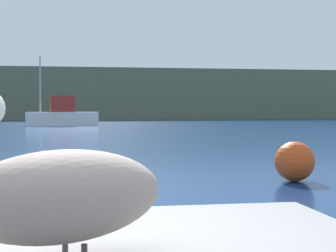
# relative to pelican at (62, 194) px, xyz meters

# --- Properties ---
(hillside_backdrop) EXTENTS (140.00, 11.42, 6.56)m
(hillside_backdrop) POSITION_rel_pelican_xyz_m (0.06, 70.95, 2.29)
(hillside_backdrop) COLOR #5B664C
(hillside_backdrop) RESTS_ON ground
(pelican) EXTENTS (1.36, 1.00, 0.84)m
(pelican) POSITION_rel_pelican_xyz_m (0.00, 0.00, 0.00)
(pelican) COLOR gray
(pelican) RESTS_ON pier_dock
(fishing_boat_white) EXTENTS (5.87, 2.21, 5.60)m
(fishing_boat_white) POSITION_rel_pelican_xyz_m (-0.97, 42.28, -0.13)
(fishing_boat_white) COLOR white
(fishing_boat_white) RESTS_ON ground
(mooring_buoy) EXTENTS (0.77, 0.77, 0.77)m
(mooring_buoy) POSITION_rel_pelican_xyz_m (4.22, 7.18, -0.60)
(mooring_buoy) COLOR #E54C19
(mooring_buoy) RESTS_ON ground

